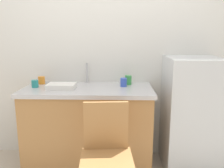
# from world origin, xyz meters

# --- Properties ---
(back_wall) EXTENTS (4.80, 0.10, 2.56)m
(back_wall) POSITION_xyz_m (0.00, 1.00, 1.28)
(back_wall) COLOR silver
(back_wall) RESTS_ON ground_plane
(cabinet_base) EXTENTS (1.29, 0.60, 0.84)m
(cabinet_base) POSITION_xyz_m (-0.13, 0.65, 0.42)
(cabinet_base) COLOR #A87542
(cabinet_base) RESTS_ON ground_plane
(countertop) EXTENTS (1.33, 0.64, 0.04)m
(countertop) POSITION_xyz_m (-0.13, 0.65, 0.86)
(countertop) COLOR #B7B7BC
(countertop) RESTS_ON cabinet_base
(faucet) EXTENTS (0.02, 0.02, 0.23)m
(faucet) POSITION_xyz_m (-0.17, 0.90, 0.99)
(faucet) COLOR #B7B7BC
(faucet) RESTS_ON countertop
(refrigerator) EXTENTS (0.54, 0.56, 1.19)m
(refrigerator) POSITION_xyz_m (0.95, 0.67, 0.60)
(refrigerator) COLOR silver
(refrigerator) RESTS_ON ground_plane
(chair) EXTENTS (0.43, 0.43, 0.89)m
(chair) POSITION_xyz_m (0.10, -0.04, 0.50)
(chair) COLOR #A87542
(chair) RESTS_ON ground_plane
(dish_tray) EXTENTS (0.28, 0.20, 0.05)m
(dish_tray) POSITION_xyz_m (-0.40, 0.60, 0.90)
(dish_tray) COLOR white
(dish_tray) RESTS_ON countertop
(cup_blue) EXTENTS (0.07, 0.07, 0.09)m
(cup_blue) POSITION_xyz_m (0.24, 0.72, 0.92)
(cup_blue) COLOR blue
(cup_blue) RESTS_ON countertop
(cup_orange) EXTENTS (0.07, 0.07, 0.08)m
(cup_orange) POSITION_xyz_m (-0.67, 0.82, 0.92)
(cup_orange) COLOR orange
(cup_orange) RESTS_ON countertop
(cup_teal) EXTENTS (0.07, 0.07, 0.08)m
(cup_teal) POSITION_xyz_m (-0.68, 0.65, 0.91)
(cup_teal) COLOR teal
(cup_teal) RESTS_ON countertop
(cup_green) EXTENTS (0.07, 0.07, 0.10)m
(cup_green) POSITION_xyz_m (0.29, 0.82, 0.93)
(cup_green) COLOR green
(cup_green) RESTS_ON countertop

